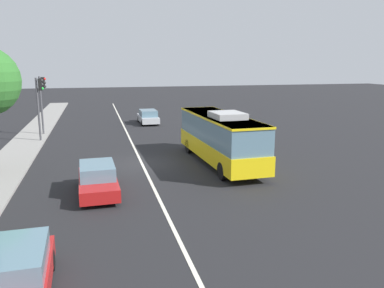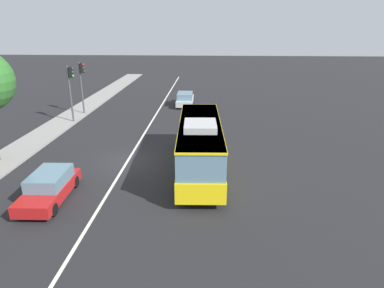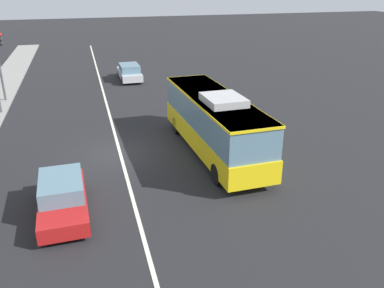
# 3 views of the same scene
# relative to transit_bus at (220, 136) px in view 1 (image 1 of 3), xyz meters

# --- Properties ---
(ground_plane) EXTENTS (160.00, 160.00, 0.00)m
(ground_plane) POSITION_rel_transit_bus_xyz_m (1.28, 4.89, -1.81)
(ground_plane) COLOR black
(sidewalk_kerb) EXTENTS (80.00, 2.70, 0.14)m
(sidewalk_kerb) POSITION_rel_transit_bus_xyz_m (1.28, 13.11, -1.74)
(sidewalk_kerb) COLOR gray
(sidewalk_kerb) RESTS_ON ground_plane
(lane_centre_line) EXTENTS (76.00, 0.16, 0.01)m
(lane_centre_line) POSITION_rel_transit_bus_xyz_m (1.28, 4.89, -1.80)
(lane_centre_line) COLOR silver
(lane_centre_line) RESTS_ON ground_plane
(transit_bus) EXTENTS (10.09, 2.90, 3.46)m
(transit_bus) POSITION_rel_transit_bus_xyz_m (0.00, 0.00, 0.00)
(transit_bus) COLOR yellow
(transit_bus) RESTS_ON ground_plane
(sedan_red) EXTENTS (4.56, 1.95, 1.46)m
(sedan_red) POSITION_rel_transit_bus_xyz_m (-12.62, 9.96, -1.09)
(sedan_red) COLOR #B21919
(sedan_red) RESTS_ON ground_plane
(sedan_red_ahead) EXTENTS (4.56, 1.95, 1.46)m
(sedan_red_ahead) POSITION_rel_transit_bus_xyz_m (-4.05, 7.68, -1.09)
(sedan_red_ahead) COLOR #B21919
(sedan_red_ahead) RESTS_ON ground_plane
(sedan_silver) EXTENTS (4.53, 1.87, 1.46)m
(sedan_silver) POSITION_rel_transit_bus_xyz_m (17.75, 2.21, -1.09)
(sedan_silver) COLOR #B7BABF
(sedan_silver) RESTS_ON ground_plane
(traffic_light_near_corner) EXTENTS (0.35, 0.62, 5.20)m
(traffic_light_near_corner) POSITION_rel_transit_bus_xyz_m (13.28, 12.06, 1.75)
(traffic_light_near_corner) COLOR #47474C
(traffic_light_near_corner) RESTS_ON ground_plane
(traffic_light_far_corner) EXTENTS (0.33, 0.62, 5.20)m
(traffic_light_far_corner) POSITION_rel_transit_bus_xyz_m (10.18, 11.93, 1.75)
(traffic_light_far_corner) COLOR #47474C
(traffic_light_far_corner) RESTS_ON ground_plane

